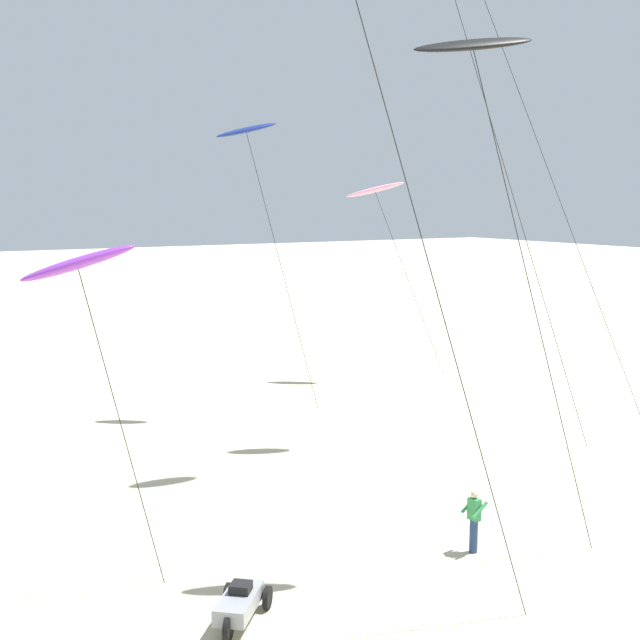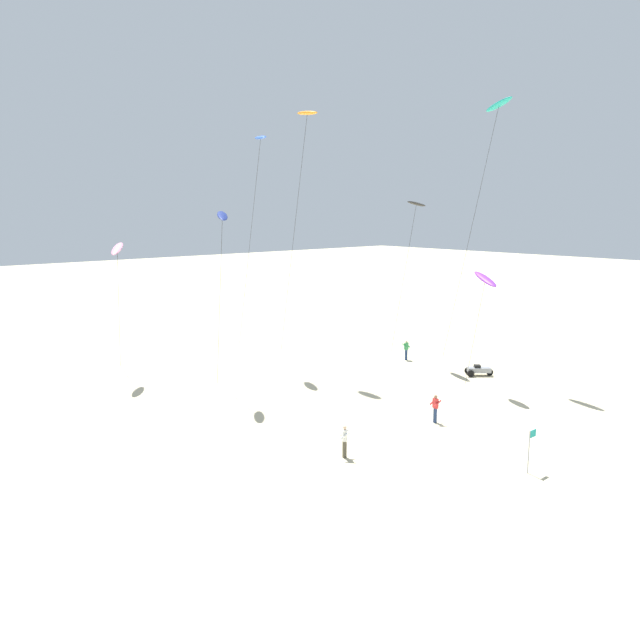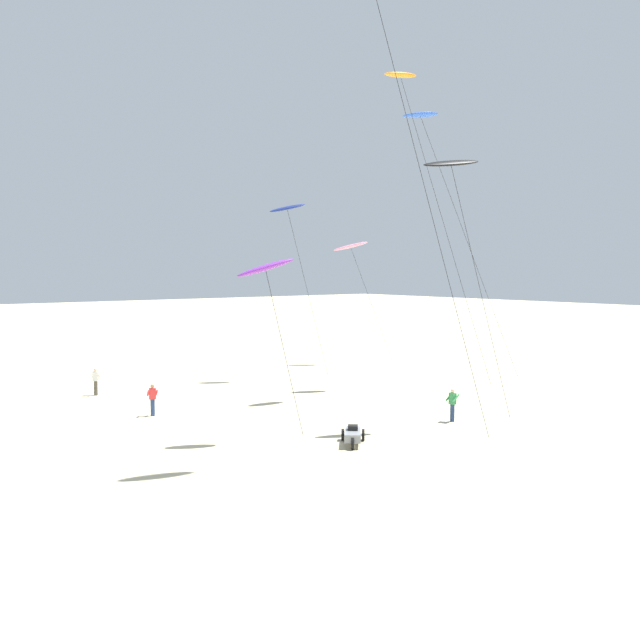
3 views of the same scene
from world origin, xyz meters
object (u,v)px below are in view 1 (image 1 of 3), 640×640
object	(u,v)px
kite_purple	(78,265)
kite_flyer_nearest	(474,519)
kite_pink	(376,191)
beach_buggy	(240,602)
kite_navy	(247,133)
kite_black	(474,50)

from	to	relation	value
kite_purple	kite_flyer_nearest	size ratio (longest dim) A/B	4.94
kite_pink	beach_buggy	world-z (taller)	kite_pink
kite_pink	kite_flyer_nearest	xyz separation A→B (m)	(19.90, -10.27, -8.59)
kite_navy	kite_flyer_nearest	world-z (taller)	kite_navy
kite_black	kite_navy	world-z (taller)	kite_black
kite_black	beach_buggy	xyz separation A→B (m)	(0.14, -6.36, -12.21)
kite_pink	kite_flyer_nearest	bearing A→B (deg)	-27.30
kite_pink	kite_flyer_nearest	distance (m)	23.98
kite_pink	kite_purple	bearing A→B (deg)	-48.95
kite_purple	kite_flyer_nearest	world-z (taller)	kite_purple
kite_black	kite_navy	size ratio (longest dim) A/B	1.06
kite_black	kite_flyer_nearest	size ratio (longest dim) A/B	7.86
kite_black	kite_pink	world-z (taller)	kite_black
kite_pink	beach_buggy	distance (m)	27.99
kite_black	kite_flyer_nearest	xyz separation A→B (m)	(-0.17, 0.50, -11.75)
kite_purple	kite_flyer_nearest	bearing A→B (deg)	72.47
kite_black	kite_flyer_nearest	distance (m)	11.76
kite_flyer_nearest	beach_buggy	size ratio (longest dim) A/B	0.86
beach_buggy	kite_pink	bearing A→B (deg)	139.71
kite_black	kite_purple	size ratio (longest dim) A/B	1.59
kite_pink	kite_flyer_nearest	world-z (taller)	kite_pink
kite_pink	kite_navy	size ratio (longest dim) A/B	0.81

